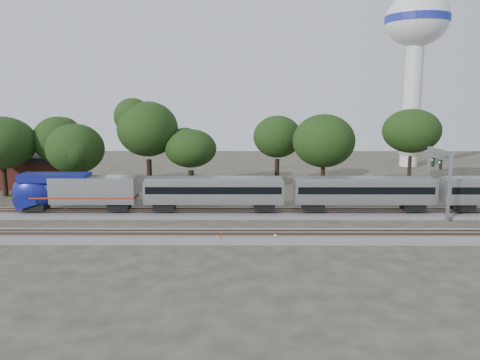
{
  "coord_description": "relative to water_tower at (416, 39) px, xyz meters",
  "views": [
    {
      "loc": [
        3.98,
        -51.37,
        14.43
      ],
      "look_at": [
        3.75,
        5.0,
        4.66
      ],
      "focal_mm": 35.0,
      "sensor_mm": 36.0,
      "label": 1
    }
  ],
  "objects": [
    {
      "name": "track_near",
      "position": [
        -40.38,
        -54.13,
        -26.65
      ],
      "size": [
        160.0,
        5.0,
        0.73
      ],
      "color": "slate",
      "rests_on": "ground"
    },
    {
      "name": "tree_5",
      "position": [
        -30.46,
        -23.2,
        -18.65
      ],
      "size": [
        8.36,
        8.36,
        11.79
      ],
      "color": "black",
      "rests_on": "ground"
    },
    {
      "name": "ground",
      "position": [
        -40.38,
        -50.13,
        -26.86
      ],
      "size": [
        160.0,
        160.0,
        0.0
      ],
      "primitive_type": "plane",
      "color": "#383328",
      "rests_on": "ground"
    },
    {
      "name": "switch_stand_red",
      "position": [
        -38.53,
        -55.83,
        -26.2
      ],
      "size": [
        0.31,
        0.15,
        1.02
      ],
      "rotation": [
        0.0,
        0.0,
        -0.38
      ],
      "color": "#512D19",
      "rests_on": "ground"
    },
    {
      "name": "brick_building",
      "position": [
        -69.46,
        -25.29,
        -24.17
      ],
      "size": [
        12.22,
        9.52,
        5.34
      ],
      "rotation": [
        0.0,
        0.0,
        -0.16
      ],
      "color": "maroon",
      "rests_on": "ground"
    },
    {
      "name": "tree_3",
      "position": [
        -50.56,
        -31.08,
        -16.88
      ],
      "size": [
        10.15,
        10.15,
        14.32
      ],
      "color": "black",
      "rests_on": "ground"
    },
    {
      "name": "track_far",
      "position": [
        -40.38,
        -44.13,
        -26.65
      ],
      "size": [
        160.0,
        5.0,
        0.73
      ],
      "color": "slate",
      "rests_on": "ground"
    },
    {
      "name": "switch_lever",
      "position": [
        -33.86,
        -55.64,
        -26.71
      ],
      "size": [
        0.55,
        0.4,
        0.3
      ],
      "primitive_type": "cube",
      "rotation": [
        0.0,
        0.0,
        0.22
      ],
      "color": "#512D19",
      "rests_on": "ground"
    },
    {
      "name": "signal_gantry",
      "position": [
        -12.02,
        -44.13,
        -20.77
      ],
      "size": [
        0.58,
        6.87,
        8.36
      ],
      "color": "gray",
      "rests_on": "ground"
    },
    {
      "name": "tree_7",
      "position": [
        -7.9,
        -22.76,
        -17.72
      ],
      "size": [
        9.3,
        9.3,
        13.12
      ],
      "color": "black",
      "rests_on": "ground"
    },
    {
      "name": "tree_1",
      "position": [
        -64.81,
        -29.29,
        -18.68
      ],
      "size": [
        8.33,
        8.33,
        11.75
      ],
      "color": "black",
      "rests_on": "ground"
    },
    {
      "name": "switch_stand_white",
      "position": [
        -33.03,
        -55.61,
        -26.29
      ],
      "size": [
        0.28,
        0.07,
        0.89
      ],
      "rotation": [
        0.0,
        0.0,
        -0.15
      ],
      "color": "#512D19",
      "rests_on": "ground"
    },
    {
      "name": "tree_6",
      "position": [
        -24.23,
        -32.05,
        -18.57
      ],
      "size": [
        8.44,
        8.44,
        11.9
      ],
      "color": "black",
      "rests_on": "ground"
    },
    {
      "name": "tree_4",
      "position": [
        -44.02,
        -32.46,
        -19.66
      ],
      "size": [
        7.34,
        7.34,
        10.35
      ],
      "color": "black",
      "rests_on": "ground"
    },
    {
      "name": "water_tower",
      "position": [
        0.0,
        0.0,
        0.0
      ],
      "size": [
        13.1,
        13.1,
        36.26
      ],
      "color": "silver",
      "rests_on": "ground"
    },
    {
      "name": "tree_0",
      "position": [
        -72.05,
        -32.56,
        -18.83
      ],
      "size": [
        8.18,
        8.18,
        11.53
      ],
      "color": "black",
      "rests_on": "ground"
    },
    {
      "name": "tree_2",
      "position": [
        -60.96,
        -33.06,
        -19.66
      ],
      "size": [
        7.34,
        7.34,
        10.34
      ],
      "color": "black",
      "rests_on": "ground"
    }
  ]
}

